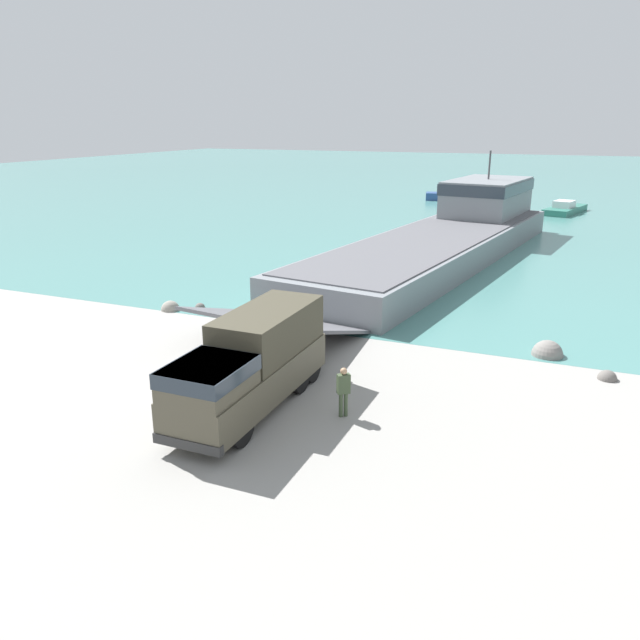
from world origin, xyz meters
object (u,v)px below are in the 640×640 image
moored_boat_b (458,195)px  moored_boat_c (483,201)px  landing_craft (452,231)px  military_truck (252,363)px  moored_boat_a (565,209)px  soldier_on_ramp (343,388)px

moored_boat_b → moored_boat_c: size_ratio=1.15×
landing_craft → military_truck: bearing=-83.6°
moored_boat_a → landing_craft: bearing=-90.4°
moored_boat_a → moored_boat_c: (-9.31, 2.29, 0.16)m
military_truck → soldier_on_ramp: military_truck is taller
moored_boat_b → moored_boat_c: moored_boat_b is taller
landing_craft → soldier_on_ramp: (2.16, -29.39, -0.69)m
military_truck → moored_boat_b: size_ratio=0.99×
landing_craft → moored_boat_b: (-5.86, 33.97, -1.08)m
landing_craft → moored_boat_c: landing_craft is taller
military_truck → moored_boat_a: size_ratio=0.97×
moored_boat_a → moored_boat_c: moored_boat_c is taller
soldier_on_ramp → moored_boat_a: bearing=-44.5°
soldier_on_ramp → moored_boat_a: soldier_on_ramp is taller
military_truck → moored_boat_c: (-0.95, 59.31, -1.09)m
moored_boat_b → moored_boat_c: 6.01m
military_truck → soldier_on_ramp: size_ratio=4.48×
landing_craft → soldier_on_ramp: landing_craft is taller
moored_boat_c → landing_craft: bearing=-135.7°
landing_craft → moored_boat_c: 29.44m
landing_craft → moored_boat_a: size_ratio=4.92×
soldier_on_ramp → moored_boat_a: size_ratio=0.22×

